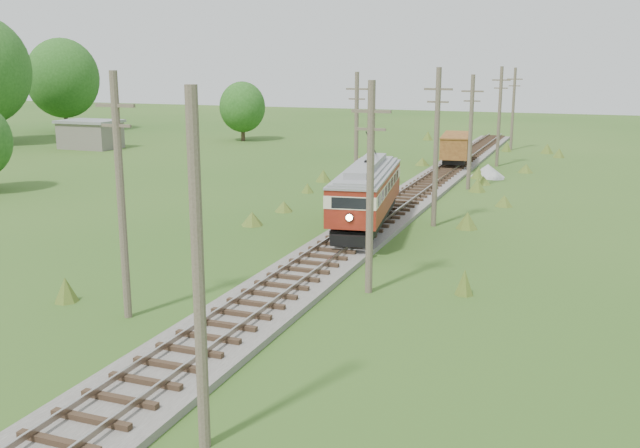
% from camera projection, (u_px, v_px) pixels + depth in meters
% --- Properties ---
extents(railbed_main, '(3.60, 96.00, 0.57)m').
position_uv_depth(railbed_main, '(394.00, 209.00, 45.05)').
color(railbed_main, '#605B54').
rests_on(railbed_main, ground).
extents(streetcar, '(4.27, 11.28, 5.10)m').
position_uv_depth(streetcar, '(366.00, 189.00, 39.22)').
color(streetcar, black).
rests_on(streetcar, ground).
extents(gondola, '(3.20, 7.48, 2.41)m').
position_uv_depth(gondola, '(456.00, 147.00, 63.69)').
color(gondola, black).
rests_on(gondola, ground).
extents(gravel_pile, '(2.90, 3.07, 1.05)m').
position_uv_depth(gravel_pile, '(489.00, 171.00, 58.62)').
color(gravel_pile, gray).
rests_on(gravel_pile, ground).
extents(utility_pole_r_1, '(0.30, 0.30, 8.80)m').
position_uv_depth(utility_pole_r_1, '(198.00, 276.00, 16.64)').
color(utility_pole_r_1, brown).
rests_on(utility_pole_r_1, ground).
extents(utility_pole_r_2, '(1.60, 0.30, 8.60)m').
position_uv_depth(utility_pole_r_2, '(370.00, 187.00, 28.40)').
color(utility_pole_r_2, brown).
rests_on(utility_pole_r_2, ground).
extents(utility_pole_r_3, '(1.60, 0.30, 9.00)m').
position_uv_depth(utility_pole_r_3, '(436.00, 146.00, 40.22)').
color(utility_pole_r_3, brown).
rests_on(utility_pole_r_3, ground).
extents(utility_pole_r_4, '(1.60, 0.30, 8.40)m').
position_uv_depth(utility_pole_r_4, '(471.00, 131.00, 52.19)').
color(utility_pole_r_4, brown).
rests_on(utility_pole_r_4, ground).
extents(utility_pole_r_5, '(1.60, 0.30, 8.90)m').
position_uv_depth(utility_pole_r_5, '(499.00, 116.00, 63.82)').
color(utility_pole_r_5, brown).
rests_on(utility_pole_r_5, ground).
extents(utility_pole_r_6, '(1.60, 0.30, 8.70)m').
position_uv_depth(utility_pole_r_6, '(513.00, 108.00, 75.74)').
color(utility_pole_r_6, brown).
rests_on(utility_pole_r_6, ground).
extents(utility_pole_l_a, '(1.60, 0.30, 9.00)m').
position_uv_depth(utility_pole_l_a, '(121.00, 195.00, 25.52)').
color(utility_pole_l_a, brown).
rests_on(utility_pole_l_a, ground).
extents(utility_pole_l_b, '(1.60, 0.30, 8.60)m').
position_uv_depth(utility_pole_l_b, '(356.00, 131.00, 51.15)').
color(utility_pole_l_b, brown).
rests_on(utility_pole_l_b, ground).
extents(tree_left_5, '(9.66, 9.66, 12.44)m').
position_uv_depth(tree_left_5, '(63.00, 78.00, 95.86)').
color(tree_left_5, '#38281C').
rests_on(tree_left_5, ground).
extents(tree_mid_a, '(5.46, 5.46, 7.03)m').
position_uv_depth(tree_mid_a, '(242.00, 107.00, 84.94)').
color(tree_mid_a, '#38281C').
rests_on(tree_mid_a, ground).
extents(shed, '(6.40, 4.40, 3.10)m').
position_uv_depth(shed, '(90.00, 134.00, 77.85)').
color(shed, slate).
rests_on(shed, ground).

